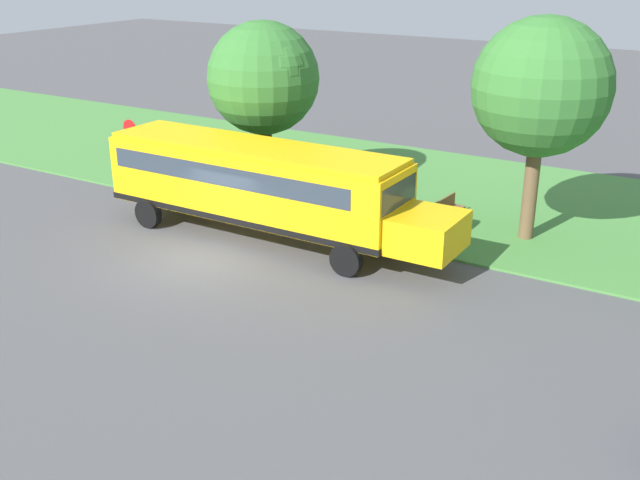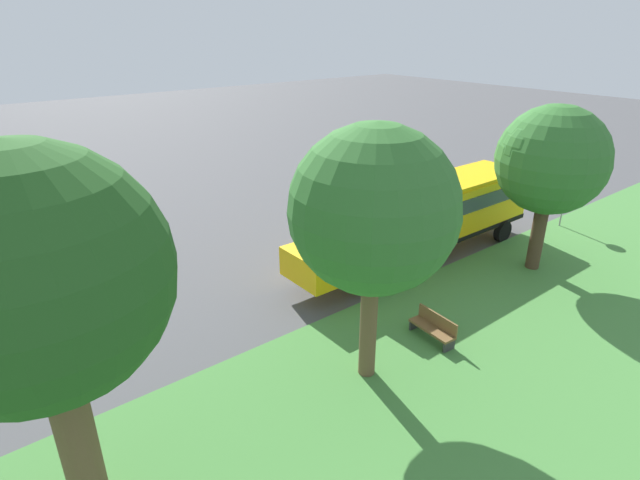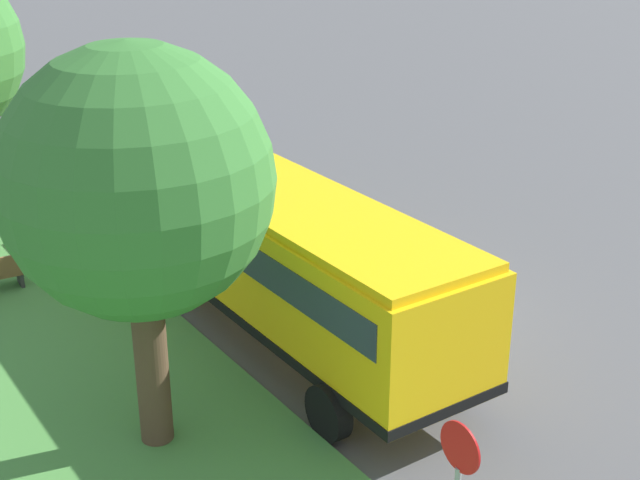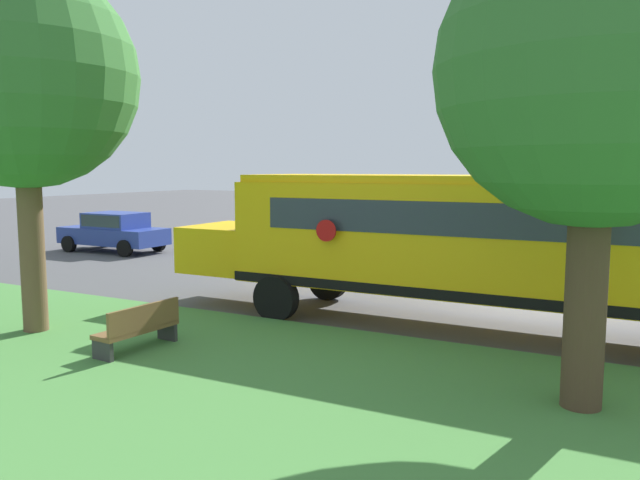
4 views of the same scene
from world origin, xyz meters
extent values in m
plane|color=#4C4C4F|center=(0.00, 0.00, 0.00)|extent=(120.00, 120.00, 0.00)
cube|color=#47843D|center=(-10.00, 0.00, 0.04)|extent=(12.00, 80.00, 0.08)
cube|color=yellow|center=(-2.59, 0.30, 1.90)|extent=(2.50, 10.50, 2.20)
cube|color=yellow|center=(-2.59, 6.50, 1.35)|extent=(2.20, 1.90, 1.10)
cube|color=yellow|center=(-2.59, 0.30, 3.08)|extent=(2.35, 10.29, 0.16)
cube|color=black|center=(-2.59, 0.30, 0.92)|extent=(2.54, 10.54, 0.20)
cube|color=#2D3842|center=(-2.59, 0.00, 2.36)|extent=(2.53, 9.24, 0.64)
cube|color=#2D3842|center=(-2.59, 5.50, 2.36)|extent=(2.25, 0.12, 0.80)
cylinder|color=red|center=(-4.02, 3.19, 2.05)|extent=(0.03, 0.44, 0.44)
cylinder|color=black|center=(-3.84, 4.50, 0.50)|extent=(0.30, 1.00, 1.00)
cylinder|color=black|center=(-1.34, 4.50, 0.50)|extent=(0.30, 1.00, 1.00)
cylinder|color=black|center=(-3.84, -3.38, 0.50)|extent=(0.30, 1.00, 1.00)
cylinder|color=black|center=(-1.34, -3.38, 0.50)|extent=(0.30, 1.00, 1.00)
cylinder|color=black|center=(1.90, 14.69, 0.32)|extent=(0.22, 0.64, 0.64)
cylinder|color=black|center=(3.70, 14.69, 0.32)|extent=(0.22, 0.64, 0.64)
cylinder|color=#4C3826|center=(-6.27, -1.86, 1.52)|extent=(0.54, 0.54, 3.03)
sphere|color=#33702D|center=(-6.27, -1.86, 4.60)|extent=(4.16, 4.16, 4.16)
sphere|color=#33702D|center=(-5.98, -1.13, 4.93)|extent=(2.53, 2.53, 2.53)
cylinder|color=brown|center=(-7.00, 8.18, 1.72)|extent=(0.47, 0.47, 3.44)
sphere|color=#33702D|center=(-7.00, 8.18, 5.07)|extent=(4.35, 4.35, 4.35)
sphere|color=#33702D|center=(-7.61, 8.06, 4.84)|extent=(2.90, 2.90, 2.90)
cylinder|color=brown|center=(-6.80, 15.65, 1.92)|extent=(0.72, 0.72, 3.84)
sphere|color=#23561E|center=(-6.80, 15.65, 5.54)|extent=(4.52, 4.52, 4.52)
sphere|color=#23561E|center=(-7.06, 15.58, 5.55)|extent=(3.39, 3.39, 3.39)
cylinder|color=gray|center=(-4.60, -7.24, 1.05)|extent=(0.08, 0.08, 2.10)
cylinder|color=red|center=(-4.60, -7.24, 2.40)|extent=(0.03, 0.68, 0.68)
cube|color=brown|center=(-7.07, 5.42, 0.45)|extent=(1.63, 0.62, 0.08)
cube|color=brown|center=(-7.09, 5.21, 0.70)|extent=(1.60, 0.18, 0.44)
cube|color=#333333|center=(-6.33, 5.37, 0.23)|extent=(0.11, 0.45, 0.45)
cube|color=#333333|center=(-7.81, 5.48, 0.23)|extent=(0.11, 0.45, 0.45)
camera|label=1|loc=(16.43, 14.41, 9.16)|focal=42.00mm
camera|label=2|loc=(-15.36, 16.48, 9.32)|focal=28.00mm
camera|label=3|loc=(-11.05, -13.68, 8.86)|focal=50.00mm
camera|label=4|loc=(-15.15, -2.51, 3.30)|focal=35.00mm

